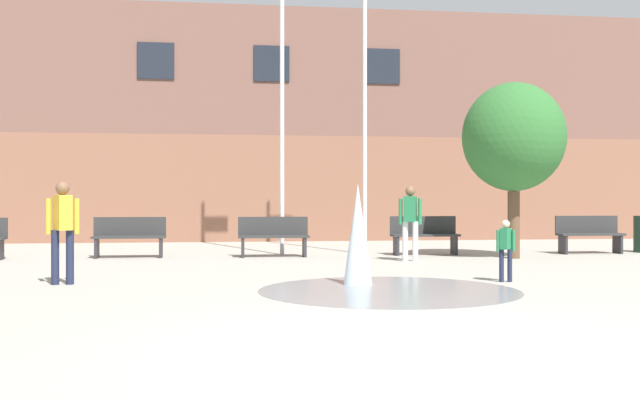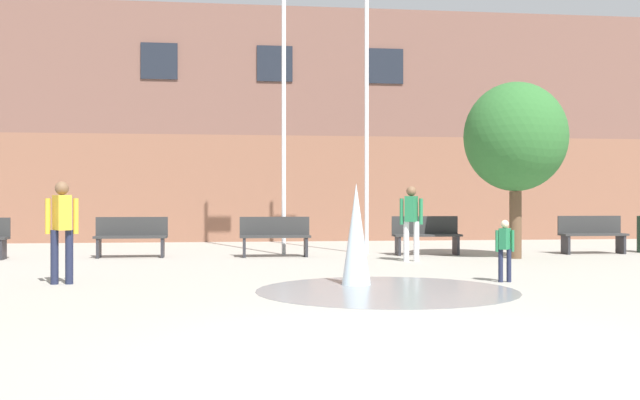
# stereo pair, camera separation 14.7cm
# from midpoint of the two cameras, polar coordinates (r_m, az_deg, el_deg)

# --- Properties ---
(ground_plane) EXTENTS (100.00, 100.00, 0.00)m
(ground_plane) POSITION_cam_midpoint_polar(r_m,az_deg,el_deg) (6.66, 6.21, -11.37)
(ground_plane) COLOR #9E998E
(library_building) EXTENTS (36.00, 6.05, 7.30)m
(library_building) POSITION_cam_midpoint_polar(r_m,az_deg,el_deg) (26.22, -4.35, 5.19)
(library_building) COLOR brown
(library_building) RESTS_ON ground
(splash_fountain) EXTENTS (3.78, 3.78, 1.56)m
(splash_fountain) POSITION_cam_midpoint_polar(r_m,az_deg,el_deg) (11.40, 3.00, -3.66)
(splash_fountain) COLOR gray
(splash_fountain) RESTS_ON ground
(park_bench_under_left_flagpole) EXTENTS (1.60, 0.44, 0.91)m
(park_bench_under_left_flagpole) POSITION_cam_midpoint_polar(r_m,az_deg,el_deg) (17.34, -14.56, -2.70)
(park_bench_under_left_flagpole) COLOR #28282D
(park_bench_under_left_flagpole) RESTS_ON ground
(park_bench_under_right_flagpole) EXTENTS (1.60, 0.44, 0.91)m
(park_bench_under_right_flagpole) POSITION_cam_midpoint_polar(r_m,az_deg,el_deg) (17.06, -3.81, -2.74)
(park_bench_under_right_flagpole) COLOR #28282D
(park_bench_under_right_flagpole) RESTS_ON ground
(park_bench_near_trashcan) EXTENTS (1.60, 0.44, 0.91)m
(park_bench_near_trashcan) POSITION_cam_midpoint_polar(r_m,az_deg,el_deg) (17.81, 7.73, -2.62)
(park_bench_near_trashcan) COLOR #28282D
(park_bench_near_trashcan) RESTS_ON ground
(park_bench_far_right) EXTENTS (1.60, 0.44, 0.91)m
(park_bench_far_right) POSITION_cam_midpoint_polar(r_m,az_deg,el_deg) (19.17, 19.62, -2.43)
(park_bench_far_right) COLOR #28282D
(park_bench_far_right) RESTS_ON ground
(adult_watching) EXTENTS (0.50, 0.39, 1.59)m
(adult_watching) POSITION_cam_midpoint_polar(r_m,az_deg,el_deg) (15.91, 6.63, -1.31)
(adult_watching) COLOR silver
(adult_watching) RESTS_ON ground
(adult_in_red) EXTENTS (0.50, 0.39, 1.59)m
(adult_in_red) POSITION_cam_midpoint_polar(r_m,az_deg,el_deg) (12.21, -19.35, -1.74)
(adult_in_red) COLOR #1E233D
(adult_in_red) RESTS_ON ground
(child_with_pink_shirt) EXTENTS (0.31, 0.24, 0.99)m
(child_with_pink_shirt) POSITION_cam_midpoint_polar(r_m,az_deg,el_deg) (12.24, 13.63, -3.39)
(child_with_pink_shirt) COLOR #1E233D
(child_with_pink_shirt) RESTS_ON ground
(flagpole_left) EXTENTS (0.80, 0.10, 8.94)m
(flagpole_left) POSITION_cam_midpoint_polar(r_m,az_deg,el_deg) (18.03, -3.06, 10.97)
(flagpole_left) COLOR silver
(flagpole_left) RESTS_ON ground
(flagpole_right) EXTENTS (0.80, 0.10, 8.97)m
(flagpole_right) POSITION_cam_midpoint_polar(r_m,az_deg,el_deg) (18.30, 3.28, 10.84)
(flagpole_right) COLOR silver
(flagpole_right) RESTS_ON ground
(street_tree_near_building) EXTENTS (2.27, 2.27, 3.91)m
(street_tree_near_building) POSITION_cam_midpoint_polar(r_m,az_deg,el_deg) (17.17, 14.31, 4.63)
(street_tree_near_building) COLOR brown
(street_tree_near_building) RESTS_ON ground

